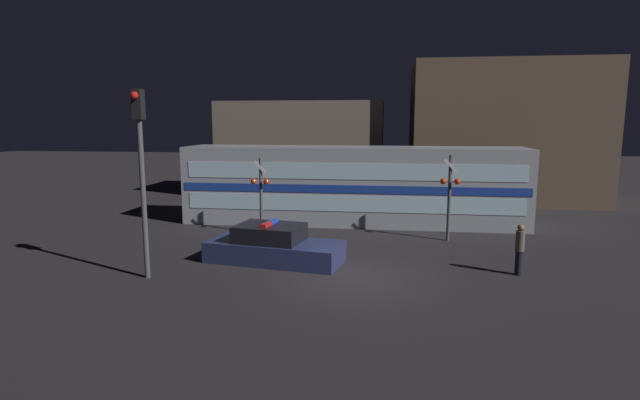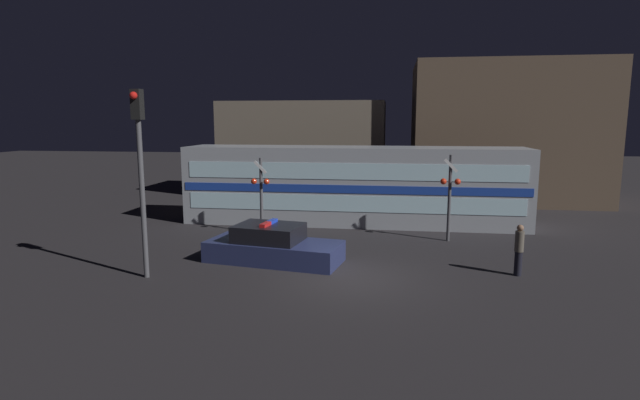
{
  "view_description": "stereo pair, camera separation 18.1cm",
  "coord_description": "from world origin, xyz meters",
  "px_view_note": "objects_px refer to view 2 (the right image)",
  "views": [
    {
      "loc": [
        1.07,
        -15.08,
        4.88
      ],
      "look_at": [
        -1.67,
        5.08,
        1.65
      ],
      "focal_mm": 28.0,
      "sensor_mm": 36.0,
      "label": 1
    },
    {
      "loc": [
        1.25,
        -15.06,
        4.88
      ],
      "look_at": [
        -1.67,
        5.08,
        1.65
      ],
      "focal_mm": 28.0,
      "sensor_mm": 36.0,
      "label": 2
    }
  ],
  "objects_px": {
    "train": "(353,185)",
    "pedestrian": "(519,250)",
    "police_car": "(273,247)",
    "crossing_signal_near": "(450,192)",
    "traffic_light_corner": "(140,160)"
  },
  "relations": [
    {
      "from": "train",
      "to": "pedestrian",
      "type": "distance_m",
      "value": 9.64
    },
    {
      "from": "train",
      "to": "police_car",
      "type": "distance_m",
      "value": 7.58
    },
    {
      "from": "train",
      "to": "police_car",
      "type": "height_order",
      "value": "train"
    },
    {
      "from": "pedestrian",
      "to": "crossing_signal_near",
      "type": "distance_m",
      "value": 4.88
    },
    {
      "from": "train",
      "to": "pedestrian",
      "type": "xyz_separation_m",
      "value": [
        5.86,
        -7.59,
        -0.98
      ]
    },
    {
      "from": "police_car",
      "to": "pedestrian",
      "type": "bearing_deg",
      "value": 6.32
    },
    {
      "from": "police_car",
      "to": "pedestrian",
      "type": "relative_size",
      "value": 2.98
    },
    {
      "from": "train",
      "to": "traffic_light_corner",
      "type": "height_order",
      "value": "traffic_light_corner"
    },
    {
      "from": "police_car",
      "to": "crossing_signal_near",
      "type": "distance_m",
      "value": 7.67
    },
    {
      "from": "train",
      "to": "police_car",
      "type": "relative_size",
      "value": 3.25
    },
    {
      "from": "crossing_signal_near",
      "to": "police_car",
      "type": "bearing_deg",
      "value": -148.44
    },
    {
      "from": "pedestrian",
      "to": "traffic_light_corner",
      "type": "height_order",
      "value": "traffic_light_corner"
    },
    {
      "from": "pedestrian",
      "to": "police_car",
      "type": "bearing_deg",
      "value": 176.66
    },
    {
      "from": "police_car",
      "to": "traffic_light_corner",
      "type": "distance_m",
      "value": 5.29
    },
    {
      "from": "train",
      "to": "police_car",
      "type": "xyz_separation_m",
      "value": [
        -2.26,
        -7.12,
        -1.3
      ]
    }
  ]
}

